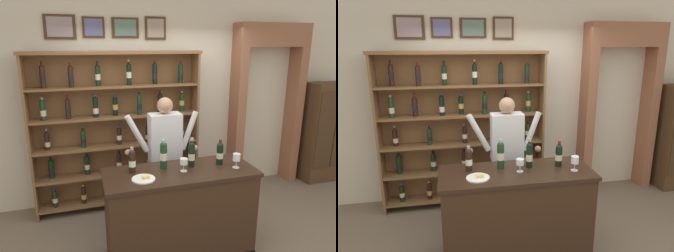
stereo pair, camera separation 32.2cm
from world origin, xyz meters
The scene contains 12 objects.
back_wall centered at (0.00, 1.58, 1.70)m, with size 12.00×0.19×3.40m.
wine_shelf centered at (-0.55, 1.27, 1.16)m, with size 2.30×0.32×2.19m.
archway_doorway centered at (1.85, 1.45, 1.47)m, with size 1.19×0.45×2.57m.
tasting_counter centered at (-0.07, 0.00, 0.50)m, with size 1.60×0.63×0.99m.
shopkeeper centered at (-0.05, 0.65, 1.02)m, with size 0.94×0.22×1.66m.
tasting_bottle_super_tuscan centered at (-0.55, 0.11, 1.12)m, with size 0.07×0.07×0.27m.
tasting_bottle_rosso centered at (-0.22, 0.11, 1.15)m, with size 0.08×0.08×0.32m.
tasting_bottle_vin_santo centered at (0.09, 0.09, 1.14)m, with size 0.07×0.07×0.32m.
tasting_bottle_bianco centered at (0.41, 0.06, 1.12)m, with size 0.07×0.07×0.28m.
wine_glass_right centered at (0.53, -0.09, 1.10)m, with size 0.08×0.08×0.16m.
wine_glass_center centered at (-0.04, -0.02, 1.09)m, with size 0.08×0.08×0.14m.
cheese_plate centered at (-0.48, -0.10, 1.00)m, with size 0.23×0.23×0.04m.
Camera 2 is at (-0.72, -2.86, 2.27)m, focal length 32.55 mm.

